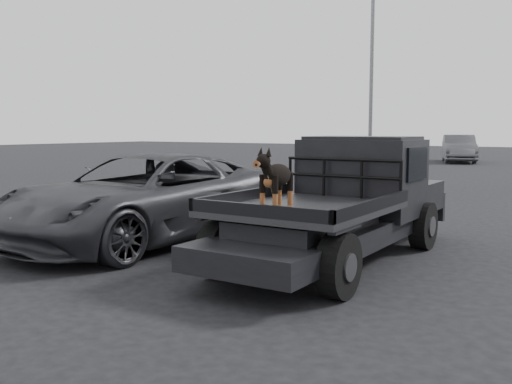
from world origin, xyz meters
The scene contains 7 objects.
ground centered at (0.00, 0.00, 0.00)m, with size 120.00×120.00×0.00m, color black.
flatbed_ute centered at (0.08, 2.03, 0.46)m, with size 2.00×5.40×0.92m, color black, non-canonical shape.
ute_cab centered at (0.08, 2.98, 1.36)m, with size 1.72×1.30×0.88m, color black, non-canonical shape.
headache_rack centered at (0.08, 2.23, 1.20)m, with size 1.80×0.08×0.55m, color black, non-canonical shape.
dog centered at (-0.02, 0.51, 1.29)m, with size 0.32×0.60×0.74m, color black, non-canonical shape.
parked_suv centered at (-3.29, 1.62, 0.75)m, with size 2.49×5.39×1.50m, color #323237.
distant_car_a centered at (-4.53, 28.65, 0.79)m, with size 1.67×4.80×1.58m, color #4C4D51.
Camera 1 is at (3.54, -5.46, 1.92)m, focal length 40.00 mm.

